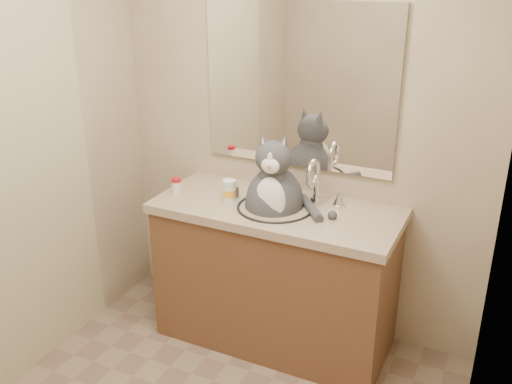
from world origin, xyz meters
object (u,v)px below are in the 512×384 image
grey_canister (235,192)px  cat (274,199)px  pill_bottle_redcap (176,186)px  pill_bottle_orange (229,191)px

grey_canister → cat: bearing=-4.3°
pill_bottle_redcap → pill_bottle_orange: 0.33m
grey_canister → pill_bottle_redcap: bearing=-164.2°
pill_bottle_orange → grey_canister: pill_bottle_orange is taller
pill_bottle_redcap → grey_canister: (0.33, 0.09, -0.01)m
pill_bottle_redcap → grey_canister: 0.34m
pill_bottle_orange → pill_bottle_redcap: bearing=-174.6°
cat → pill_bottle_redcap: bearing=174.8°
pill_bottle_orange → cat: bearing=9.9°
grey_canister → pill_bottle_orange: bearing=-93.8°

